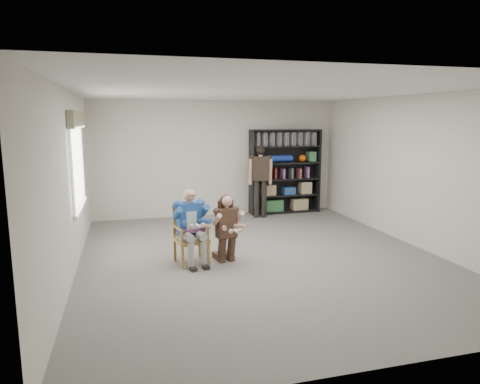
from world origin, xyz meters
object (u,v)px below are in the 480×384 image
object	(u,v)px
seated_man	(191,226)
kneeling_woman	(227,229)
bookshelf	(285,172)
armchair	(191,235)
standing_man	(260,182)

from	to	relation	value
seated_man	kneeling_woman	world-z (taller)	seated_man
kneeling_woman	bookshelf	xyz separation A→B (m)	(2.31, 3.39, 0.48)
armchair	bookshelf	world-z (taller)	bookshelf
seated_man	kneeling_woman	bearing A→B (deg)	-22.13
seated_man	kneeling_woman	xyz separation A→B (m)	(0.58, -0.12, -0.05)
kneeling_woman	bookshelf	bearing A→B (deg)	45.27
armchair	standing_man	distance (m)	3.60
kneeling_woman	standing_man	distance (m)	3.39
bookshelf	standing_man	distance (m)	0.89
armchair	kneeling_woman	xyz separation A→B (m)	(0.58, -0.12, 0.09)
armchair	seated_man	bearing A→B (deg)	0.00
seated_man	bookshelf	distance (m)	4.39
standing_man	bookshelf	bearing A→B (deg)	38.22
kneeling_woman	bookshelf	distance (m)	4.13
seated_man	standing_man	bearing A→B (deg)	43.21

